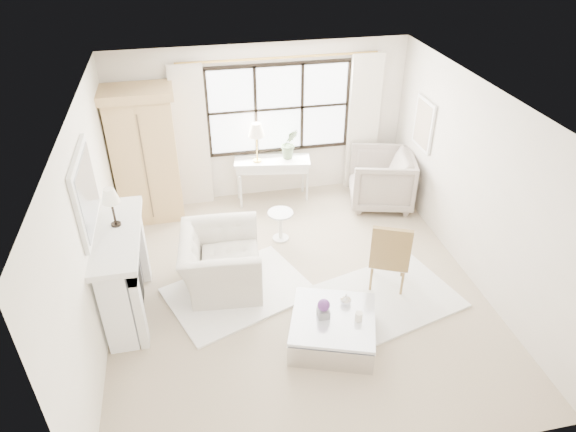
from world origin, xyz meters
name	(u,v)px	position (x,y,z in m)	size (l,w,h in m)	color
floor	(296,287)	(0.00, 0.00, 0.00)	(5.50, 5.50, 0.00)	tan
ceiling	(298,104)	(0.00, 0.00, 2.70)	(5.50, 5.50, 0.00)	white
wall_back	(262,123)	(0.00, 2.75, 1.35)	(5.00, 5.00, 0.00)	white
wall_front	(370,376)	(0.00, -2.75, 1.35)	(5.00, 5.00, 0.00)	silver
wall_left	(91,228)	(-2.50, 0.00, 1.35)	(5.50, 5.50, 0.00)	white
wall_right	(477,186)	(2.50, 0.00, 1.35)	(5.50, 5.50, 0.00)	beige
window_pane	(279,109)	(0.30, 2.73, 1.60)	(2.40, 0.02, 1.50)	white
window_frame	(279,109)	(0.30, 2.72, 1.60)	(2.50, 0.04, 1.50)	black
curtain_rod	(279,58)	(0.30, 2.67, 2.47)	(0.04, 0.04, 3.30)	#AC843B
curtain_left	(192,138)	(-1.20, 2.65, 1.24)	(0.55, 0.10, 2.47)	beige
curtain_right	(363,124)	(1.80, 2.65, 1.24)	(0.55, 0.10, 2.47)	white
fireplace	(121,272)	(-2.27, 0.00, 0.65)	(0.58, 1.66, 1.26)	white
mirror_frame	(85,192)	(-2.47, 0.00, 1.84)	(0.05, 1.15, 0.95)	silver
mirror_glass	(88,192)	(-2.44, 0.00, 1.84)	(0.02, 1.00, 0.80)	#B6BAC2
art_frame	(424,124)	(2.47, 1.70, 1.55)	(0.04, 0.62, 0.82)	white
art_canvas	(423,124)	(2.45, 1.70, 1.55)	(0.01, 0.52, 0.72)	#B8A68F
mantel_lamp	(110,198)	(-2.24, 0.15, 1.65)	(0.22, 0.22, 0.51)	black
armoire	(145,155)	(-1.97, 2.34, 1.14)	(1.13, 0.72, 2.24)	tan
console_table	(273,180)	(0.12, 2.45, 0.40)	(1.36, 0.65, 0.80)	silver
console_lamp	(256,131)	(-0.14, 2.43, 1.36)	(0.28, 0.28, 0.69)	gold
orchid_plant	(290,144)	(0.43, 2.45, 1.07)	(0.29, 0.24, 0.53)	#566C48
side_table	(280,222)	(0.02, 1.20, 0.33)	(0.40, 0.40, 0.51)	silver
rug_left	(239,292)	(-0.80, 0.05, 0.02)	(1.86, 1.31, 0.03)	white
rug_right	(388,297)	(1.19, -0.47, 0.02)	(1.77, 1.33, 0.03)	white
club_armchair	(221,261)	(-1.00, 0.29, 0.40)	(1.23, 1.07, 0.80)	beige
wingback_chair	(381,179)	(1.94, 1.94, 0.48)	(1.03, 1.06, 0.96)	#9F9186
french_chair	(388,268)	(1.25, -0.23, 0.31)	(0.64, 0.64, 1.08)	olive
coffee_table	(333,329)	(0.22, -1.07, 0.18)	(1.27, 1.27, 0.38)	silver
planter_box	(323,313)	(0.10, -1.03, 0.43)	(0.14, 0.14, 0.11)	gray
planter_flowers	(324,305)	(0.10, -1.03, 0.56)	(0.15, 0.15, 0.15)	#5B2D72
pillar_candle	(359,317)	(0.50, -1.18, 0.44)	(0.09, 0.09, 0.12)	silver
coffee_vase	(346,299)	(0.44, -0.87, 0.45)	(0.14, 0.14, 0.15)	silver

